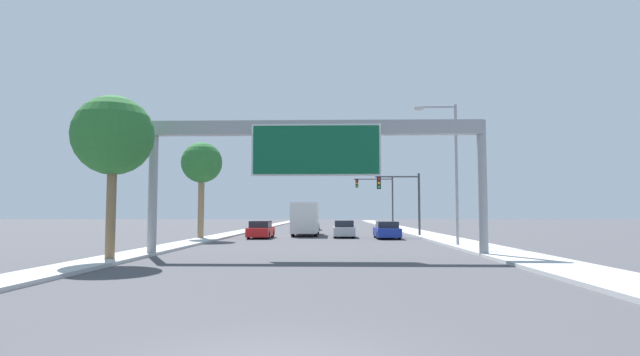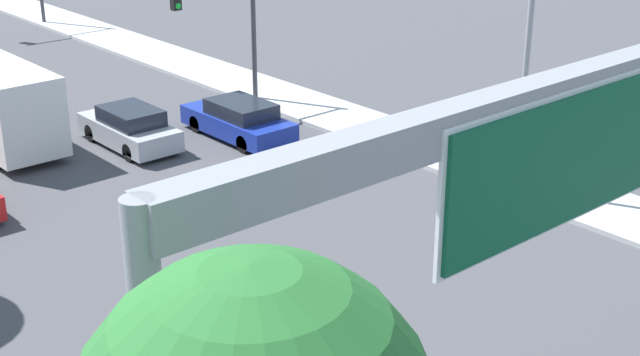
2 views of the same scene
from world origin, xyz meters
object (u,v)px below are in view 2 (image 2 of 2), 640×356
(car_mid_left, at_px, (130,128))
(street_lamp_right, at_px, (523,27))
(car_near_left, at_px, (239,120))
(sign_gantry, at_px, (551,146))
(traffic_light_near_intersection, at_px, (226,14))

(car_mid_left, height_order, street_lamp_right, street_lamp_right)
(car_near_left, xyz_separation_m, street_lamp_right, (3.02, -9.97, 4.63))
(sign_gantry, relative_size, car_mid_left, 3.83)
(traffic_light_near_intersection, bearing_deg, car_near_left, -120.59)
(sign_gantry, relative_size, traffic_light_near_intersection, 2.98)
(car_near_left, bearing_deg, traffic_light_near_intersection, 59.41)
(street_lamp_right, bearing_deg, traffic_light_near_intersection, 94.66)
(car_near_left, distance_m, street_lamp_right, 11.40)
(car_mid_left, bearing_deg, sign_gantry, -95.39)
(traffic_light_near_intersection, bearing_deg, sign_gantry, -109.70)
(traffic_light_near_intersection, bearing_deg, street_lamp_right, -85.34)
(car_near_left, bearing_deg, car_mid_left, 153.31)
(sign_gantry, height_order, traffic_light_near_intersection, sign_gantry)
(car_near_left, bearing_deg, street_lamp_right, -73.13)
(sign_gantry, relative_size, car_near_left, 3.52)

